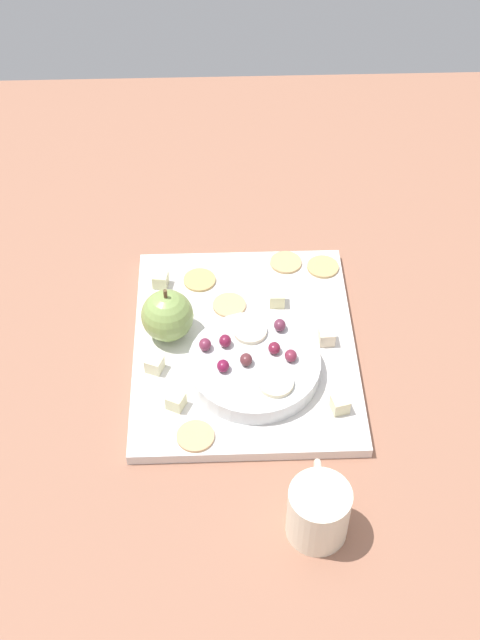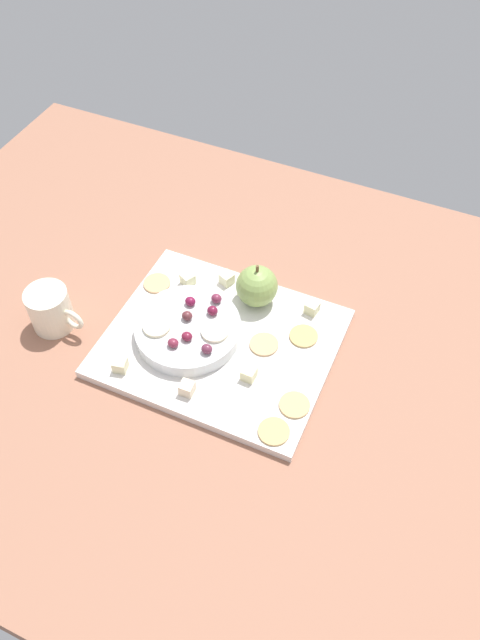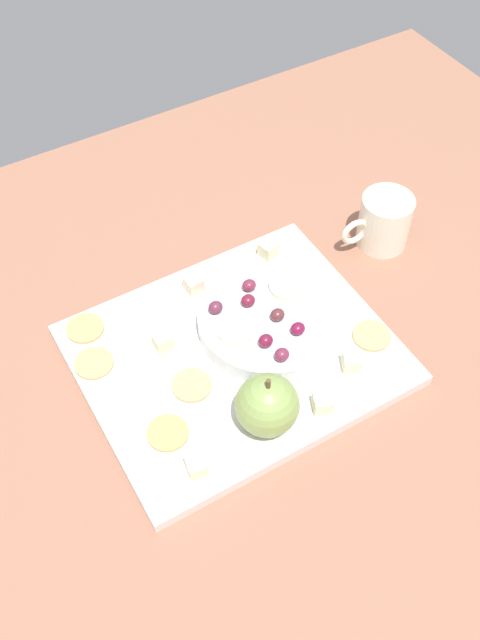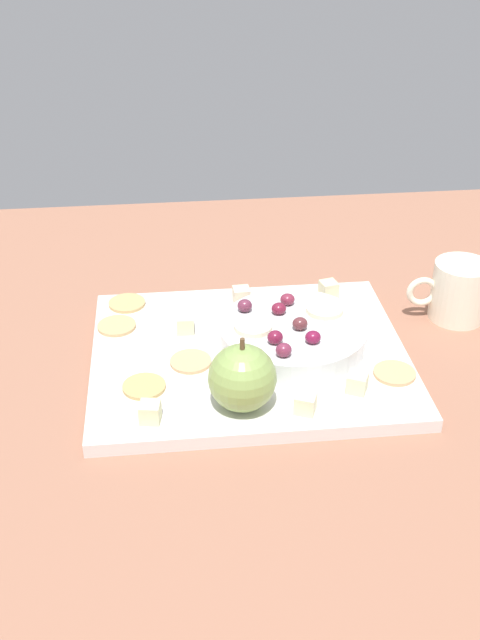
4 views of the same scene
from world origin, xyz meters
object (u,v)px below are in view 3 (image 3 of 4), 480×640
at_px(grape_0, 298,329).
at_px(apple_slice_1, 236,331).
at_px(cheese_cube_3, 194,284).
at_px(serving_dish, 268,321).
at_px(grape_3, 216,307).
at_px(cheese_cube_0, 352,363).
at_px(cracker_2, 192,385).
at_px(cracker_3, 85,328).
at_px(grape_1, 282,355).
at_px(apple_slice_0, 287,286).
at_px(cup, 384,221).
at_px(cheese_cube_4, 197,467).
at_px(cheese_cube_1, 163,342).
at_px(cracker_4, 372,336).
at_px(apple_whole, 264,406).
at_px(grape_6, 249,285).
at_px(platter, 233,352).
at_px(cheese_cube_5, 268,250).
at_px(cracker_1, 168,433).
at_px(grape_5, 266,341).
at_px(cheese_cube_2, 322,404).
at_px(grape_2, 248,300).
at_px(cracker_0, 94,363).

xyz_separation_m(grape_0, apple_slice_1, (0.06, -0.04, -0.00)).
bearing_deg(cheese_cube_3, serving_dish, 116.41).
height_order(cheese_cube_3, grape_3, grape_3).
bearing_deg(cheese_cube_0, cracker_2, -22.36).
bearing_deg(cracker_3, cheese_cube_3, 175.89).
distance_m(grape_1, apple_slice_0, 0.11).
bearing_deg(cup, cheese_cube_4, 25.89).
height_order(grape_3, apple_slice_0, grape_3).
height_order(cheese_cube_1, grape_1, grape_1).
bearing_deg(apple_slice_0, grape_0, 67.70).
distance_m(cracker_4, apple_slice_0, 0.12).
xyz_separation_m(cracker_3, grape_3, (-0.14, 0.07, 0.03)).
distance_m(serving_dish, cracker_4, 0.13).
height_order(apple_whole, cheese_cube_3, apple_whole).
xyz_separation_m(grape_6, cup, (-0.22, -0.01, -0.01)).
height_order(cracker_2, cracker_3, same).
relative_size(platter, cheese_cube_0, 17.50).
distance_m(cheese_cube_5, apple_slice_1, 0.16).
bearing_deg(grape_6, cheese_cube_1, 4.03).
distance_m(cheese_cube_3, grape_1, 0.17).
xyz_separation_m(cheese_cube_5, cracker_2, (0.19, 0.13, -0.01)).
relative_size(apple_whole, cheese_cube_5, 3.43).
relative_size(apple_slice_1, cup, 0.43).
xyz_separation_m(cheese_cube_5, apple_slice_1, (0.11, 0.11, 0.02)).
relative_size(cracker_1, grape_1, 2.63).
height_order(platter, cheese_cube_1, cheese_cube_1).
height_order(cracker_2, grape_6, grape_6).
relative_size(grape_5, apple_slice_0, 0.40).
bearing_deg(apple_slice_0, grape_1, 54.28).
height_order(cheese_cube_2, cracker_4, cheese_cube_2).
xyz_separation_m(cracker_1, grape_1, (-0.15, -0.01, 0.03)).
xyz_separation_m(serving_dish, cheese_cube_2, (0.01, 0.13, -0.00)).
relative_size(platter, grape_5, 20.36).
relative_size(grape_1, cup, 0.17).
height_order(cheese_cube_2, grape_2, grape_2).
relative_size(serving_dish, cracker_3, 3.69).
xyz_separation_m(apple_whole, grape_6, (-0.08, -0.16, -0.00)).
xyz_separation_m(cheese_cube_0, grape_0, (0.04, -0.06, 0.02)).
relative_size(apple_whole, cracker_0, 1.51).
distance_m(serving_dish, cheese_cube_2, 0.13).
height_order(grape_1, grape_3, same).
relative_size(platter, grape_3, 20.36).
bearing_deg(apple_slice_1, cracker_3, -37.60).
height_order(cheese_cube_1, cheese_cube_3, same).
relative_size(platter, cracker_3, 7.73).
xyz_separation_m(grape_6, apple_slice_0, (-0.04, 0.02, -0.00)).
distance_m(cheese_cube_1, cracker_3, 0.10).
relative_size(cheese_cube_4, grape_2, 1.16).
bearing_deg(grape_5, cheese_cube_1, -37.70).
height_order(grape_2, cup, cup).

